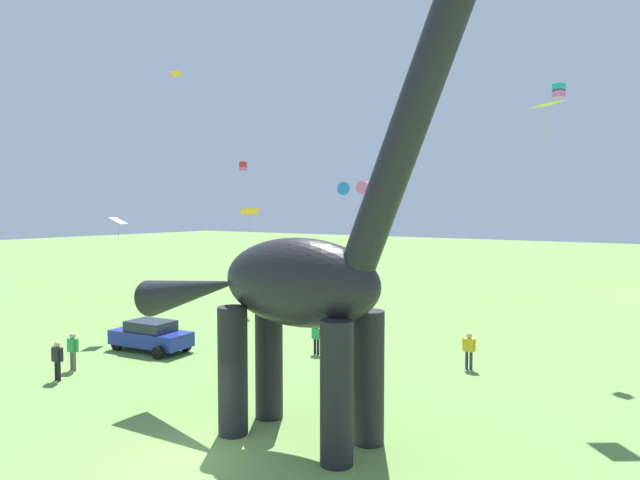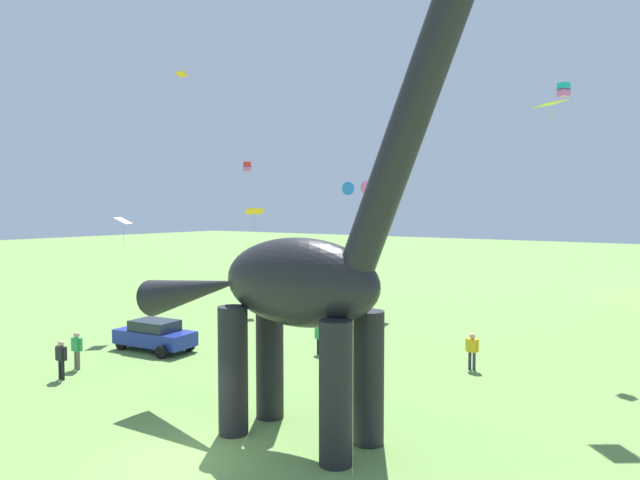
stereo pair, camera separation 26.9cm
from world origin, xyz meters
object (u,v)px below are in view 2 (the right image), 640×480
object	(u,v)px
kite_trailing	(247,166)
kite_near_low	(181,74)
kite_mid_right	(123,221)
dinosaur_sculpture	(297,282)
kite_near_high	(550,104)
person_vendor_side	(472,348)
person_photographer	(77,347)
person_near_flyer	(61,356)
kite_high_right	(369,188)
parked_sedan_left	(155,335)
kite_far_left	(564,90)
kite_apex	(255,211)
person_strolling_adult	(320,335)

from	to	relation	value
kite_trailing	kite_near_low	size ratio (longest dim) A/B	0.62
kite_trailing	kite_mid_right	distance (m)	7.82
dinosaur_sculpture	kite_near_high	size ratio (longest dim) A/B	8.23
kite_near_low	kite_near_high	world-z (taller)	kite_near_low
person_vendor_side	kite_near_high	xyz separation A→B (m)	(3.26, -0.50, 10.41)
person_photographer	kite_near_low	xyz separation A→B (m)	(-9.13, 14.48, 15.95)
person_near_flyer	kite_high_right	distance (m)	22.56
parked_sedan_left	person_vendor_side	xyz separation A→B (m)	(14.54, 5.83, 0.20)
dinosaur_sculpture	kite_trailing	size ratio (longest dim) A/B	25.62
person_photographer	kite_near_high	distance (m)	22.79
person_photographer	kite_trailing	distance (m)	13.55
person_near_flyer	kite_high_right	size ratio (longest dim) A/B	0.52
person_near_flyer	kite_far_left	world-z (taller)	kite_far_left
person_photographer	person_vendor_side	distance (m)	17.77
dinosaur_sculpture	kite_apex	world-z (taller)	dinosaur_sculpture
kite_trailing	kite_far_left	size ratio (longest dim) A/B	0.80
parked_sedan_left	person_strolling_adult	world-z (taller)	same
kite_high_right	person_near_flyer	bearing A→B (deg)	-97.09
person_photographer	person_strolling_adult	distance (m)	11.26
person_vendor_side	person_near_flyer	bearing A→B (deg)	-112.57
parked_sedan_left	kite_apex	size ratio (longest dim) A/B	2.68
person_photographer	person_vendor_side	size ratio (longest dim) A/B	1.02
kite_trailing	kite_near_high	world-z (taller)	kite_near_high
parked_sedan_left	person_near_flyer	world-z (taller)	person_near_flyer
kite_near_low	kite_apex	distance (m)	11.48
kite_near_high	kite_trailing	bearing A→B (deg)	177.39
person_photographer	kite_apex	xyz separation A→B (m)	(-3.74, 16.27, 5.98)
person_photographer	kite_apex	distance (m)	17.74
dinosaur_sculpture	kite_high_right	world-z (taller)	dinosaur_sculpture
person_near_flyer	kite_high_right	world-z (taller)	kite_high_right
kite_far_left	kite_apex	size ratio (longest dim) A/B	0.41
kite_far_left	kite_near_high	size ratio (longest dim) A/B	0.40
kite_near_low	kite_high_right	size ratio (longest dim) A/B	0.27
person_vendor_side	kite_near_low	xyz separation A→B (m)	(-23.71, 4.33, 15.97)
kite_high_right	person_strolling_adult	bearing A→B (deg)	-71.20
person_photographer	kite_far_left	world-z (taller)	kite_far_left
parked_sedan_left	person_strolling_adult	distance (m)	8.44
dinosaur_sculpture	kite_near_low	bearing A→B (deg)	148.66
parked_sedan_left	kite_far_left	xyz separation A→B (m)	(16.75, 12.15, 12.40)
person_near_flyer	kite_apex	world-z (taller)	kite_apex
person_photographer	kite_near_low	world-z (taller)	kite_near_low
kite_mid_right	kite_high_right	distance (m)	16.16
kite_trailing	kite_near_high	xyz separation A→B (m)	(16.94, -0.77, 1.76)
kite_far_left	kite_high_right	distance (m)	14.45
person_near_flyer	kite_apex	distance (m)	19.13
kite_near_low	kite_apex	xyz separation A→B (m)	(5.39, 1.80, -9.97)
person_vendor_side	kite_trailing	distance (m)	16.19
parked_sedan_left	kite_high_right	bearing A→B (deg)	70.72
dinosaur_sculpture	person_strolling_adult	distance (m)	11.33
person_strolling_adult	kite_near_low	size ratio (longest dim) A/B	1.79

